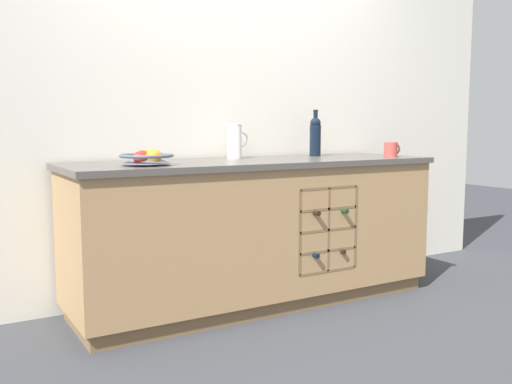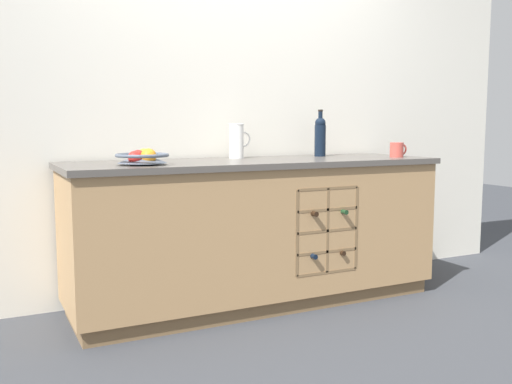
{
  "view_description": "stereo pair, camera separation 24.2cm",
  "coord_description": "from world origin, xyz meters",
  "px_view_note": "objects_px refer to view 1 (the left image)",
  "views": [
    {
      "loc": [
        -1.74,
        -2.96,
        1.09
      ],
      "look_at": [
        0.0,
        0.0,
        0.69
      ],
      "focal_mm": 40.0,
      "sensor_mm": 36.0,
      "label": 1
    },
    {
      "loc": [
        -1.52,
        -3.07,
        1.09
      ],
      "look_at": [
        0.0,
        0.0,
        0.69
      ],
      "focal_mm": 40.0,
      "sensor_mm": 36.0,
      "label": 2
    }
  ],
  "objects_px": {
    "fruit_bowl": "(147,158)",
    "ceramic_mug": "(391,149)",
    "white_pitcher": "(235,140)",
    "standing_wine_bottle": "(315,135)"
  },
  "relations": [
    {
      "from": "white_pitcher",
      "to": "standing_wine_bottle",
      "type": "distance_m",
      "value": 0.6
    },
    {
      "from": "white_pitcher",
      "to": "fruit_bowl",
      "type": "bearing_deg",
      "value": -155.7
    },
    {
      "from": "standing_wine_bottle",
      "to": "ceramic_mug",
      "type": "bearing_deg",
      "value": -37.65
    },
    {
      "from": "ceramic_mug",
      "to": "standing_wine_bottle",
      "type": "bearing_deg",
      "value": 142.35
    },
    {
      "from": "fruit_bowl",
      "to": "ceramic_mug",
      "type": "relative_size",
      "value": 2.23
    },
    {
      "from": "fruit_bowl",
      "to": "standing_wine_bottle",
      "type": "distance_m",
      "value": 1.32
    },
    {
      "from": "ceramic_mug",
      "to": "standing_wine_bottle",
      "type": "distance_m",
      "value": 0.51
    },
    {
      "from": "ceramic_mug",
      "to": "white_pitcher",
      "type": "bearing_deg",
      "value": 161.02
    },
    {
      "from": "fruit_bowl",
      "to": "standing_wine_bottle",
      "type": "height_order",
      "value": "standing_wine_bottle"
    },
    {
      "from": "white_pitcher",
      "to": "ceramic_mug",
      "type": "bearing_deg",
      "value": -18.98
    }
  ]
}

